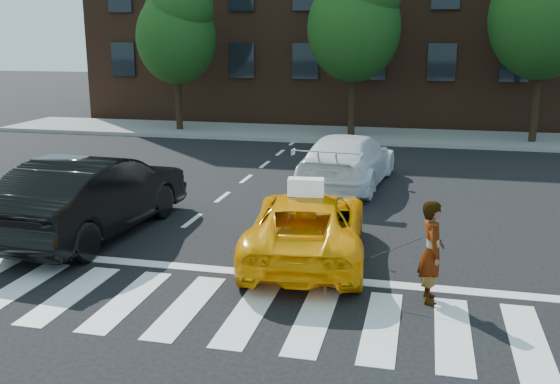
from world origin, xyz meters
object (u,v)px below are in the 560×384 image
tree_right (547,3)px  black_sedan (94,195)px  tree_left (177,28)px  dog (330,280)px  taxi (307,225)px  woman (432,252)px  tree_mid (355,16)px  white_suv (348,160)px

tree_right → black_sedan: (-10.76, -13.97, -4.41)m
tree_left → dog: tree_left is taller
taxi → woman: (2.26, -1.55, 0.19)m
tree_mid → woman: size_ratio=4.34×
tree_mid → white_suv: bearing=-84.1°
taxi → woman: 2.75m
dog → woman: bearing=-7.7°
tree_left → tree_right: size_ratio=0.84×
white_suv → black_sedan: bearing=56.2°
black_sedan → woman: 7.16m
tree_left → dog: size_ratio=10.53×
black_sedan → white_suv: size_ratio=1.03×
tree_left → tree_right: 14.52m
taxi → dog: bearing=107.5°
woman → black_sedan: bearing=67.1°
taxi → black_sedan: 4.65m
tree_left → white_suv: bearing=-44.9°
taxi → white_suv: bearing=-96.2°
tree_mid → woman: 16.70m
tree_left → taxi: bearing=-59.7°
white_suv → dog: white_suv is taller
tree_left → tree_mid: bearing=-0.0°
tree_mid → tree_right: size_ratio=0.92×
white_suv → woman: woman is taller
tree_mid → taxi: bearing=-86.5°
tree_left → dog: (9.05, -15.90, -4.24)m
black_sedan → dog: bearing=163.7°
tree_left → black_sedan: tree_left is taller
dog → white_suv: bearing=87.2°
white_suv → woman: 7.88m
tree_mid → tree_right: (7.00, -0.00, 0.41)m
tree_right → dog: bearing=-108.9°
white_suv → tree_mid: bearing=-78.4°
taxi → white_suv: (0.00, 6.00, 0.10)m
tree_mid → white_suv: tree_mid is taller
tree_right → black_sedan: bearing=-127.6°
white_suv → dog: (0.68, -7.56, -0.53)m
taxi → dog: taxi is taller
black_sedan → tree_left: bearing=-71.3°
tree_mid → dog: tree_mid is taller
tree_left → white_suv: (8.37, -8.35, -3.71)m
white_suv → woman: size_ratio=3.08×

